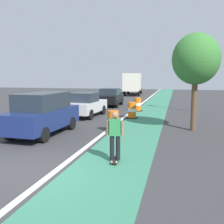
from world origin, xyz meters
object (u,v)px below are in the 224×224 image
parked_sedan_third (110,97)px  parked_suv_nearest (43,113)px  parked_sedan_second (85,105)px  delivery_truck_down_block (133,83)px  skateboarder_on_lane (115,135)px  street_tree_sidewalk (196,60)px  traffic_barrel_back (138,105)px  traffic_light_corner (194,68)px  traffic_barrel_front (113,122)px  traffic_barrel_mid (132,110)px

parked_sedan_third → parked_suv_nearest: bearing=-90.8°
parked_sedan_second → delivery_truck_down_block: delivery_truck_down_block is taller
skateboarder_on_lane → street_tree_sidewalk: bearing=64.3°
skateboarder_on_lane → street_tree_sidewalk: street_tree_sidewalk is taller
parked_sedan_third → street_tree_sidewalk: size_ratio=0.83×
delivery_truck_down_block → traffic_barrel_back: bearing=-79.3°
skateboarder_on_lane → delivery_truck_down_block: 31.02m
parked_sedan_third → skateboarder_on_lane: bearing=-75.0°
parked_sedan_third → street_tree_sidewalk: street_tree_sidewalk is taller
parked_sedan_second → traffic_barrel_back: size_ratio=3.84×
parked_sedan_third → traffic_light_corner: bearing=-15.4°
parked_sedan_second → street_tree_sidewalk: (7.12, -3.14, 2.83)m
parked_sedan_second → street_tree_sidewalk: size_ratio=0.84×
parked_sedan_second → traffic_barrel_front: (3.13, -4.47, -0.30)m
traffic_barrel_back → delivery_truck_down_block: size_ratio=0.14×
traffic_light_corner → street_tree_sidewalk: 7.75m
skateboarder_on_lane → traffic_light_corner: 14.20m
traffic_barrel_front → parked_suv_nearest: bearing=-156.6°
traffic_light_corner → street_tree_sidewalk: size_ratio=1.02×
traffic_barrel_front → traffic_light_corner: traffic_light_corner is taller
parked_sedan_second → street_tree_sidewalk: street_tree_sidewalk is taller
parked_sedan_second → traffic_barrel_mid: bearing=0.4°
traffic_barrel_mid → street_tree_sidewalk: size_ratio=0.22×
parked_suv_nearest → traffic_barrel_mid: bearing=60.0°
parked_suv_nearest → street_tree_sidewalk: bearing=20.7°
street_tree_sidewalk → traffic_barrel_mid: bearing=140.2°
traffic_barrel_front → traffic_light_corner: (4.34, 9.07, 2.97)m
parked_sedan_third → traffic_barrel_mid: bearing=-64.1°
parked_suv_nearest → parked_sedan_third: (0.18, 12.48, -0.20)m
parked_sedan_third → traffic_light_corner: traffic_light_corner is taller
traffic_barrel_mid → street_tree_sidewalk: bearing=-39.8°
skateboarder_on_lane → traffic_barrel_mid: bearing=96.2°
traffic_barrel_front → street_tree_sidewalk: size_ratio=0.22×
parked_sedan_second → traffic_barrel_front: bearing=-55.0°
traffic_barrel_back → parked_sedan_second: bearing=-130.3°
traffic_barrel_mid → traffic_barrel_back: 3.72m
traffic_barrel_mid → delivery_truck_down_block: bearing=99.3°
parked_sedan_third → street_tree_sidewalk: 12.35m
traffic_barrel_back → delivery_truck_down_block: delivery_truck_down_block is taller
skateboarder_on_lane → parked_sedan_third: (-4.19, 15.63, -0.08)m
traffic_barrel_back → delivery_truck_down_block: 18.30m
delivery_truck_down_block → street_tree_sidewalk: 25.94m
traffic_barrel_mid → traffic_light_corner: 6.85m
parked_sedan_second → traffic_light_corner: traffic_light_corner is taller
skateboarder_on_lane → parked_sedan_third: 16.18m
skateboarder_on_lane → traffic_barrel_front: size_ratio=1.55×
traffic_barrel_front → parked_sedan_second: bearing=125.0°
parked_sedan_third → parked_sedan_second: bearing=-91.0°
skateboarder_on_lane → traffic_barrel_front: bearing=104.5°
traffic_barrel_mid → street_tree_sidewalk: (3.79, -3.16, 3.14)m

